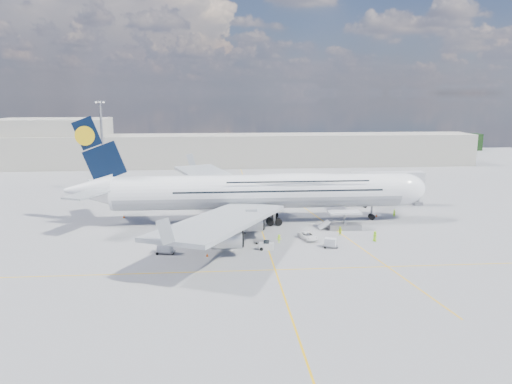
{
  "coord_description": "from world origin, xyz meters",
  "views": [
    {
      "loc": [
        -9.08,
        -94.36,
        27.41
      ],
      "look_at": [
        -0.76,
        8.0,
        7.03
      ],
      "focal_mm": 35.0,
      "sensor_mm": 36.0,
      "label": 1
    }
  ],
  "objects": [
    {
      "name": "ground",
      "position": [
        0.0,
        0.0,
        0.0
      ],
      "size": [
        300.0,
        300.0,
        0.0
      ],
      "primitive_type": "plane",
      "color": "gray",
      "rests_on": "ground"
    },
    {
      "name": "cone_nose",
      "position": [
        26.98,
        12.57,
        0.29
      ],
      "size": [
        0.47,
        0.47,
        0.59
      ],
      "color": "#EF5A0C",
      "rests_on": "ground"
    },
    {
      "name": "airliner",
      "position": [
        0.26,
        10.0,
        6.87
      ],
      "size": [
        77.26,
        79.15,
        23.71
      ],
      "color": "white",
      "rests_on": "ground"
    },
    {
      "name": "cone_wing_left_inner",
      "position": [
        -0.13,
        28.65,
        0.29
      ],
      "size": [
        0.47,
        0.47,
        0.59
      ],
      "color": "#EF5A0C",
      "rests_on": "ground"
    },
    {
      "name": "light_mast",
      "position": [
        -40.0,
        45.0,
        13.21
      ],
      "size": [
        3.0,
        0.7,
        25.5
      ],
      "color": "gray",
      "rests_on": "ground"
    },
    {
      "name": "terminal",
      "position": [
        0.0,
        95.0,
        6.0
      ],
      "size": [
        180.0,
        16.0,
        12.0
      ],
      "primitive_type": "cube",
      "color": "#B2AD9E",
      "rests_on": "ground"
    },
    {
      "name": "taxi_line_diag",
      "position": [
        14.0,
        10.0,
        0.01
      ],
      "size": [
        14.16,
        99.06,
        0.01
      ],
      "primitive_type": "cube",
      "rotation": [
        0.0,
        0.0,
        0.14
      ],
      "color": "#EFB20C",
      "rests_on": "ground"
    },
    {
      "name": "cone_tail",
      "position": [
        -29.83,
        16.0,
        0.3
      ],
      "size": [
        0.49,
        0.49,
        0.62
      ],
      "color": "#EF5A0C",
      "rests_on": "ground"
    },
    {
      "name": "service_van",
      "position": [
        8.19,
        -4.04,
        0.7
      ],
      "size": [
        3.59,
        5.48,
        1.4
      ],
      "primitive_type": "imported",
      "rotation": [
        0.0,
        0.0,
        0.27
      ],
      "color": "white",
      "rests_on": "ground"
    },
    {
      "name": "cone_wing_right_outer",
      "position": [
        -10.81,
        -12.52,
        0.27
      ],
      "size": [
        0.45,
        0.45,
        0.57
      ],
      "color": "#EF5A0C",
      "rests_on": "ground"
    },
    {
      "name": "crew_tug",
      "position": [
        2.44,
        -5.6,
        0.79
      ],
      "size": [
        1.09,
        0.71,
        1.59
      ],
      "primitive_type": "imported",
      "rotation": [
        0.0,
        0.0,
        0.12
      ],
      "color": "#C3FF1A",
      "rests_on": "ground"
    },
    {
      "name": "taxi_line_cross",
      "position": [
        0.0,
        -20.0,
        0.01
      ],
      "size": [
        120.0,
        0.25,
        0.01
      ],
      "primitive_type": "cube",
      "color": "#EFB20C",
      "rests_on": "ground"
    },
    {
      "name": "dolly_nose_far",
      "position": [
        11.29,
        -9.36,
        0.93
      ],
      "size": [
        3.07,
        2.36,
        1.73
      ],
      "rotation": [
        0.0,
        0.0,
        -0.38
      ],
      "color": "gray",
      "rests_on": "ground"
    },
    {
      "name": "dolly_back",
      "position": [
        -15.89,
        -0.57,
        0.29
      ],
      "size": [
        2.71,
        1.69,
        0.37
      ],
      "rotation": [
        0.0,
        0.0,
        0.13
      ],
      "color": "gray",
      "rests_on": "ground"
    },
    {
      "name": "dolly_row_b",
      "position": [
        -18.13,
        -10.36,
        1.12
      ],
      "size": [
        3.63,
        2.52,
        2.09
      ],
      "rotation": [
        0.0,
        0.0,
        -0.25
      ],
      "color": "gray",
      "rests_on": "ground"
    },
    {
      "name": "hangar",
      "position": [
        -70.0,
        100.0,
        9.0
      ],
      "size": [
        40.0,
        22.0,
        18.0
      ],
      "primitive_type": "cube",
      "color": "#B2AD9E",
      "rests_on": "ground"
    },
    {
      "name": "crew_van",
      "position": [
        20.52,
        -6.22,
        0.99
      ],
      "size": [
        0.98,
        1.15,
        1.98
      ],
      "primitive_type": "imported",
      "rotation": [
        0.0,
        0.0,
        2.01
      ],
      "color": "#95E718",
      "rests_on": "ground"
    },
    {
      "name": "crew_nose",
      "position": [
        30.83,
        11.93,
        0.87
      ],
      "size": [
        0.72,
        0.55,
        1.75
      ],
      "primitive_type": "imported",
      "rotation": [
        0.0,
        0.0,
        0.23
      ],
      "color": "#A6F519",
      "rests_on": "ground"
    },
    {
      "name": "dolly_nose_near",
      "position": [
        -0.55,
        -5.66,
        0.35
      ],
      "size": [
        3.2,
        1.91,
        0.45
      ],
      "rotation": [
        0.0,
        0.0,
        -0.09
      ],
      "color": "gray",
      "rests_on": "ground"
    },
    {
      "name": "dolly_row_c",
      "position": [
        -4.66,
        1.71,
        0.94
      ],
      "size": [
        2.92,
        1.79,
        1.75
      ],
      "rotation": [
        0.0,
        0.0,
        -0.12
      ],
      "color": "gray",
      "rests_on": "ground"
    },
    {
      "name": "cone_wing_left_outer",
      "position": [
        -16.62,
        35.2,
        0.26
      ],
      "size": [
        0.43,
        0.43,
        0.54
      ],
      "color": "#EF5A0C",
      "rests_on": "ground"
    },
    {
      "name": "catering_truck_outer",
      "position": [
        -23.28,
        45.48,
        1.87
      ],
      "size": [
        7.32,
        5.4,
        4.03
      ],
      "rotation": [
        0.0,
        0.0,
        -0.53
      ],
      "color": "gray",
      "rests_on": "ground"
    },
    {
      "name": "taxi_line_main",
      "position": [
        0.0,
        0.0,
        0.01
      ],
      "size": [
        0.25,
        220.0,
        0.01
      ],
      "primitive_type": "cube",
      "color": "#EFB20C",
      "rests_on": "ground"
    },
    {
      "name": "cone_wing_right_inner",
      "position": [
        -6.03,
        -1.0,
        0.26
      ],
      "size": [
        0.42,
        0.42,
        0.53
      ],
      "color": "#EF5A0C",
      "rests_on": "ground"
    },
    {
      "name": "dolly_row_a",
      "position": [
        -12.64,
        -2.83,
        1.17
      ],
      "size": [
        3.44,
        1.84,
        2.18
      ],
      "rotation": [
        0.0,
        0.0,
        0.0
      ],
      "color": "gray",
      "rests_on": "ground"
    },
    {
      "name": "crew_loader",
      "position": [
        14.93,
        -2.09,
        0.94
      ],
      "size": [
        1.15,
        1.14,
        1.87
      ],
      "primitive_type": "imported",
      "rotation": [
        0.0,
        0.0,
        -0.77
      ],
      "color": "#BFDF17",
      "rests_on": "ground"
    },
    {
      "name": "tree_line",
      "position": [
        40.0,
        140.0,
        4.0
      ],
      "size": [
        160.0,
        6.0,
        8.0
      ],
      "primitive_type": "cube",
      "color": "#193814",
      "rests_on": "ground"
    },
    {
      "name": "catering_truck_inner",
      "position": [
        -9.62,
        28.49,
        1.7
      ],
      "size": [
        6.4,
        3.57,
        3.6
      ],
      "rotation": [
        0.0,
        0.0,
        -0.25
      ],
      "color": "gray",
      "rests_on": "ground"
    },
    {
      "name": "crew_wing",
      "position": [
        -7.81,
        -7.0,
        0.86
      ],
      "size": [
        0.91,
        1.07,
        1.73
      ],
      "primitive_type": "imported",
      "rotation": [
        0.0,
        0.0,
        0.98
      ],
      "color": "#A6FF1A",
      "rests_on": "ground"
    },
    {
      "name": "cargo_loader",
      "position": [
        16.82,
        2.89,
        1.25
      ],
      "size": [
        8.53,
        3.2,
        3.67
      ],
      "color": "silver",
      "rests_on": "ground"
    },
    {
      "name": "jet_bridge",
      "position": [
        29.81,
        20.94,
        6.85
      ],
      "size": [
        18.8,
        12.1,
        8.5
      ],
      "color": "#B7B7BC",
      "rests_on": "ground"
    },
    {
      "name": "baggage_tug",
      "position": [
        -0.32,
        -9.61,
        0.72
      ],
      "size": [
        2.79,
        1.65,
        1.64
      ],
      "rotation": [
        0.0,
        0.0,
        -0.17
      ],
      "color": "silver",
      "rests_on": "ground"
    }
  ]
}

